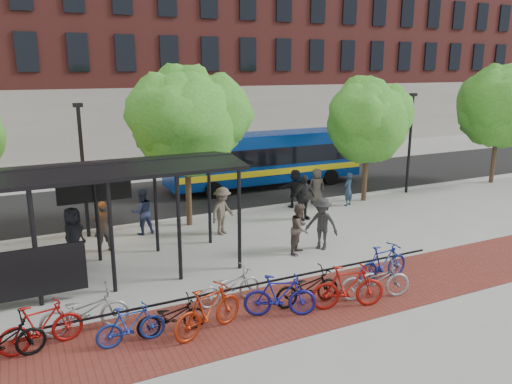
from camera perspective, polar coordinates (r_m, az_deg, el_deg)
name	(u,v)px	position (r m, az deg, el deg)	size (l,w,h in m)	color
ground	(291,238)	(19.35, 4.04, -5.24)	(160.00, 160.00, 0.00)	#9E9E99
asphalt_street	(216,192)	(26.29, -4.65, -0.02)	(160.00, 8.00, 0.01)	black
curb	(248,210)	(22.72, -0.97, -2.10)	(160.00, 0.25, 0.12)	#B7B7B2
brick_strip	(318,301)	(14.45, 7.08, -12.29)	(24.00, 3.00, 0.01)	maroon
bike_rack_rail	(262,297)	(14.57, 0.71, -11.96)	(12.00, 0.05, 0.95)	black
building_brick	(245,25)	(46.12, -1.29, 18.59)	(55.00, 14.00, 20.00)	maroon
bus_shelter	(60,186)	(15.73, -21.45, 0.62)	(10.60, 3.07, 3.60)	black
tree_b	(188,117)	(20.24, -7.80, 8.47)	(5.15, 4.20, 6.47)	#382619
tree_c	(369,118)	(24.59, 12.76, 8.29)	(4.66, 3.80, 5.92)	#382619
tree_d	(501,103)	(30.97, 26.17, 9.12)	(5.39, 4.40, 6.55)	#382619
lamp_post_left	(83,167)	(19.86, -19.16, 2.72)	(0.35, 0.20, 5.12)	black
lamp_post_right	(410,140)	(26.83, 17.18, 5.66)	(0.35, 0.20, 5.12)	black
bus	(265,156)	(27.11, 1.07, 4.10)	(10.91, 2.68, 2.94)	navy
bike_1	(41,326)	(12.94, -23.38, -13.92)	(0.54, 1.91, 1.14)	maroon
bike_2	(85,311)	(13.32, -18.97, -12.75)	(0.74, 2.13, 1.12)	gray
bike_3	(131,325)	(12.51, -14.11, -14.54)	(0.47, 1.65, 0.99)	navy
bike_4	(172,316)	(12.78, -9.62, -13.85)	(0.60, 1.73, 0.91)	black
bike_5	(208,310)	(12.59, -5.47, -13.29)	(0.58, 2.07, 1.24)	maroon
bike_6	(229,286)	(14.08, -3.07, -10.70)	(0.66, 1.90, 1.00)	#9A9B9D
bike_7	(280,296)	(13.36, 2.77, -11.76)	(0.54, 1.92, 1.16)	navy
bike_8	(307,287)	(14.05, 5.88, -10.77)	(0.68, 1.94, 1.02)	black
bike_9	(348,287)	(13.96, 10.47, -10.61)	(0.58, 2.06, 1.24)	maroon
bike_10	(375,280)	(14.68, 13.44, -9.78)	(0.73, 2.10, 1.10)	#949496
bike_11	(383,263)	(15.80, 14.31, -7.90)	(0.56, 1.99, 1.19)	navy
pedestrian_0	(73,236)	(17.55, -20.14, -4.77)	(0.96, 0.63, 1.97)	black
pedestrian_1	(103,226)	(18.49, -17.11, -3.77)	(0.67, 0.44, 1.85)	#3B322F
pedestrian_2	(142,212)	(19.98, -12.87, -2.21)	(0.88, 0.69, 1.82)	navy
pedestrian_3	(222,211)	(19.51, -3.86, -2.16)	(1.22, 0.70, 1.89)	brown
pedestrian_4	(304,197)	(21.42, 5.46, -0.61)	(1.15, 0.48, 1.97)	#242424
pedestrian_5	(295,188)	(23.34, 4.50, 0.42)	(1.66, 0.53, 1.79)	black
pedestrian_6	(317,186)	(24.01, 6.95, 0.66)	(0.84, 0.55, 1.72)	#474039
pedestrian_7	(348,189)	(23.94, 10.48, 0.33)	(0.58, 0.38, 1.59)	#223950
pedestrian_8	(300,229)	(17.59, 5.05, -4.19)	(0.87, 0.68, 1.79)	#4D4239
pedestrian_9	(322,224)	(18.04, 7.53, -3.60)	(1.23, 0.71, 1.90)	#292929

